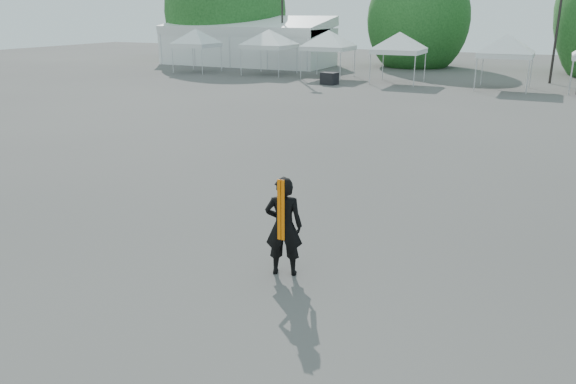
% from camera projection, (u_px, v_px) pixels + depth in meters
% --- Properties ---
extents(ground, '(120.00, 120.00, 0.00)m').
position_uv_depth(ground, '(337.00, 250.00, 11.45)').
color(ground, '#474442').
rests_on(ground, ground).
extents(marquee, '(15.00, 6.25, 4.23)m').
position_uv_depth(marquee, '(247.00, 42.00, 49.92)').
color(marquee, white).
rests_on(marquee, ground).
extents(tree_far_w, '(4.80, 4.80, 7.30)m').
position_uv_depth(tree_far_w, '(225.00, 12.00, 53.35)').
color(tree_far_w, '#382314').
rests_on(tree_far_w, ground).
extents(tree_mid_w, '(4.16, 4.16, 6.33)m').
position_uv_depth(tree_mid_w, '(418.00, 20.00, 47.83)').
color(tree_mid_w, '#382314').
rests_on(tree_mid_w, ground).
extents(tent_a, '(4.13, 4.13, 3.88)m').
position_uv_depth(tent_a, '(196.00, 32.00, 43.54)').
color(tent_a, silver).
rests_on(tent_a, ground).
extents(tent_b, '(4.75, 4.75, 3.88)m').
position_uv_depth(tent_b, '(269.00, 33.00, 41.97)').
color(tent_b, silver).
rests_on(tent_b, ground).
extents(tent_c, '(4.53, 4.53, 3.88)m').
position_uv_depth(tent_c, '(329.00, 34.00, 40.08)').
color(tent_c, silver).
rests_on(tent_c, ground).
extents(tent_d, '(4.46, 4.46, 3.88)m').
position_uv_depth(tent_d, '(400.00, 36.00, 37.04)').
color(tent_d, silver).
rests_on(tent_d, ground).
extents(tent_e, '(4.46, 4.46, 3.88)m').
position_uv_depth(tent_e, '(508.00, 38.00, 33.93)').
color(tent_e, silver).
rests_on(tent_e, ground).
extents(man, '(0.79, 0.65, 1.87)m').
position_uv_depth(man, '(284.00, 226.00, 10.15)').
color(man, black).
rests_on(man, ground).
extents(crate_west, '(1.14, 0.97, 0.79)m').
position_uv_depth(crate_west, '(329.00, 78.00, 36.96)').
color(crate_west, black).
rests_on(crate_west, ground).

